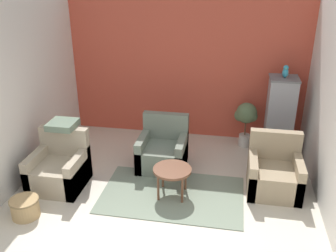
% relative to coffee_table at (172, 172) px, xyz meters
% --- Properties ---
extents(wall_back_accent, '(4.62, 0.06, 2.80)m').
position_rel_coffee_table_xyz_m(wall_back_accent, '(-0.13, 2.25, 1.00)').
color(wall_back_accent, '#C64C38').
rests_on(wall_back_accent, ground_plane).
extents(wall_left, '(0.06, 3.75, 2.80)m').
position_rel_coffee_table_xyz_m(wall_left, '(-2.40, 0.34, 1.00)').
color(wall_left, silver).
rests_on(wall_left, ground_plane).
extents(wall_right, '(0.06, 3.75, 2.80)m').
position_rel_coffee_table_xyz_m(wall_right, '(2.15, 0.34, 1.00)').
color(wall_right, silver).
rests_on(wall_right, ground_plane).
extents(area_rug, '(2.12, 1.32, 0.01)m').
position_rel_coffee_table_xyz_m(area_rug, '(0.00, -0.00, -0.40)').
color(area_rug, gray).
rests_on(area_rug, ground_plane).
extents(coffee_table, '(0.57, 0.57, 0.46)m').
position_rel_coffee_table_xyz_m(coffee_table, '(0.00, 0.00, 0.00)').
color(coffee_table, brown).
rests_on(coffee_table, ground_plane).
extents(armchair_left, '(0.78, 0.79, 0.86)m').
position_rel_coffee_table_xyz_m(armchair_left, '(-1.77, -0.03, -0.13)').
color(armchair_left, tan).
rests_on(armchair_left, ground_plane).
extents(armchair_right, '(0.78, 0.79, 0.86)m').
position_rel_coffee_table_xyz_m(armchair_right, '(1.49, 0.43, -0.13)').
color(armchair_right, '#9E896B').
rests_on(armchair_right, ground_plane).
extents(armchair_middle, '(0.78, 0.79, 0.86)m').
position_rel_coffee_table_xyz_m(armchair_middle, '(-0.31, 0.84, -0.13)').
color(armchair_middle, slate).
rests_on(armchair_middle, ground_plane).
extents(birdcage, '(0.59, 0.59, 1.42)m').
position_rel_coffee_table_xyz_m(birdcage, '(1.64, 1.72, 0.29)').
color(birdcage, slate).
rests_on(birdcage, ground_plane).
extents(parrot, '(0.10, 0.19, 0.22)m').
position_rel_coffee_table_xyz_m(parrot, '(1.64, 1.72, 1.12)').
color(parrot, teal).
rests_on(parrot, birdcage).
extents(potted_plant, '(0.42, 0.38, 0.86)m').
position_rel_coffee_table_xyz_m(potted_plant, '(1.06, 1.87, 0.19)').
color(potted_plant, beige).
rests_on(potted_plant, ground_plane).
extents(wicker_basket, '(0.40, 0.40, 0.27)m').
position_rel_coffee_table_xyz_m(wicker_basket, '(-1.90, -0.86, -0.26)').
color(wicker_basket, tan).
rests_on(wicker_basket, ground_plane).
extents(throw_pillow, '(0.41, 0.41, 0.10)m').
position_rel_coffee_table_xyz_m(throw_pillow, '(-1.77, 0.25, 0.51)').
color(throw_pillow, slate).
rests_on(throw_pillow, armchair_left).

